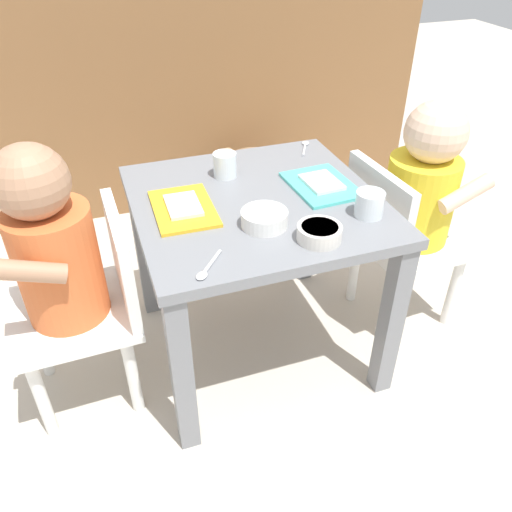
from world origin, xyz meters
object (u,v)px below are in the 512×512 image
(food_tray_left, at_px, (183,208))
(water_cup_right, at_px, (369,206))
(dining_table, at_px, (256,229))
(spoon_by_right_tray, at_px, (207,268))
(water_cup_left, at_px, (225,166))
(spoon_by_left_tray, at_px, (305,146))
(food_tray_right, at_px, (322,184))
(seated_child_left, at_px, (61,257))
(cereal_bowl_left_side, at_px, (319,232))
(veggie_bowl_far, at_px, (264,218))
(seated_child_right, at_px, (418,193))
(dog, at_px, (268,173))

(food_tray_left, height_order, water_cup_right, water_cup_right)
(dining_table, xyz_separation_m, spoon_by_right_tray, (-0.17, -0.22, 0.09))
(dining_table, height_order, spoon_by_right_tray, spoon_by_right_tray)
(water_cup_left, bearing_deg, dining_table, -76.01)
(water_cup_right, xyz_separation_m, spoon_by_left_tray, (0.02, 0.38, -0.02))
(food_tray_right, bearing_deg, dining_table, -177.85)
(seated_child_left, bearing_deg, cereal_bowl_left_side, -19.69)
(water_cup_left, bearing_deg, seated_child_left, -159.07)
(dining_table, height_order, food_tray_left, food_tray_left)
(water_cup_right, xyz_separation_m, spoon_by_right_tray, (-0.38, -0.08, -0.02))
(spoon_by_right_tray, bearing_deg, dining_table, 52.09)
(food_tray_right, relative_size, veggie_bowl_far, 1.96)
(spoon_by_right_tray, bearing_deg, food_tray_left, 88.38)
(seated_child_right, distance_m, cereal_bowl_left_side, 0.43)
(dog, bearing_deg, water_cup_left, -121.39)
(seated_child_right, xyz_separation_m, spoon_by_left_tray, (-0.22, 0.24, 0.06))
(seated_child_right, relative_size, food_tray_right, 3.30)
(seated_child_right, xyz_separation_m, dog, (-0.18, 0.63, -0.21))
(food_tray_right, bearing_deg, spoon_by_left_tray, 76.32)
(dog, xyz_separation_m, water_cup_right, (-0.06, -0.77, 0.29))
(food_tray_right, bearing_deg, spoon_by_right_tray, -146.07)
(food_tray_left, bearing_deg, cereal_bowl_left_side, -41.57)
(cereal_bowl_left_side, height_order, spoon_by_right_tray, cereal_bowl_left_side)
(seated_child_right, relative_size, spoon_by_left_tray, 6.83)
(cereal_bowl_left_side, bearing_deg, food_tray_right, 63.62)
(food_tray_right, xyz_separation_m, water_cup_left, (-0.20, 0.13, 0.02))
(dog, relative_size, cereal_bowl_left_side, 4.10)
(seated_child_left, relative_size, water_cup_left, 10.99)
(dog, height_order, spoon_by_left_tray, spoon_by_left_tray)
(veggie_bowl_far, bearing_deg, seated_child_left, 167.37)
(water_cup_right, distance_m, veggie_bowl_far, 0.23)
(dog, bearing_deg, cereal_bowl_left_side, -103.52)
(dining_table, bearing_deg, food_tray_right, 2.15)
(seated_child_left, bearing_deg, dog, 42.39)
(dining_table, relative_size, water_cup_left, 9.18)
(dog, bearing_deg, dining_table, -112.94)
(seated_child_right, bearing_deg, veggie_bowl_far, -167.01)
(food_tray_left, relative_size, spoon_by_right_tray, 2.32)
(seated_child_right, bearing_deg, dog, 105.70)
(seated_child_right, height_order, food_tray_right, seated_child_right)
(dining_table, xyz_separation_m, veggie_bowl_far, (-0.02, -0.11, 0.10))
(spoon_by_left_tray, bearing_deg, seated_child_right, -47.61)
(water_cup_right, bearing_deg, food_tray_right, 104.09)
(food_tray_left, relative_size, food_tray_right, 1.02)
(dog, xyz_separation_m, veggie_bowl_far, (-0.28, -0.74, 0.29))
(water_cup_right, bearing_deg, dining_table, 144.30)
(seated_child_right, distance_m, food_tray_right, 0.28)
(food_tray_left, distance_m, food_tray_right, 0.34)
(food_tray_right, bearing_deg, seated_child_right, -2.91)
(food_tray_right, height_order, spoon_by_right_tray, food_tray_right)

